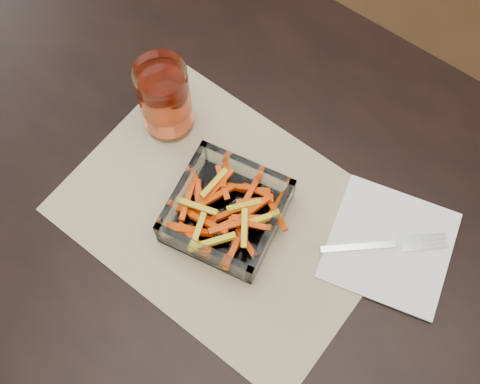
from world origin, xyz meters
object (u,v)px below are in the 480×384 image
at_px(dining_table, 286,292).
at_px(tumbler, 165,100).
at_px(glass_bowl, 227,213).
at_px(fork, 388,245).

xyz_separation_m(dining_table, tumbler, (-0.29, 0.09, 0.15)).
bearing_deg(glass_bowl, fork, 26.12).
bearing_deg(glass_bowl, tumbler, 155.62).
relative_size(dining_table, tumbler, 11.88).
bearing_deg(fork, tumbler, -126.95).
xyz_separation_m(glass_bowl, tumbler, (-0.17, 0.08, 0.04)).
xyz_separation_m(dining_table, fork, (0.09, 0.12, 0.10)).
xyz_separation_m(glass_bowl, fork, (0.21, 0.10, -0.02)).
relative_size(tumbler, fork, 0.92).
distance_m(dining_table, glass_bowl, 0.17).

